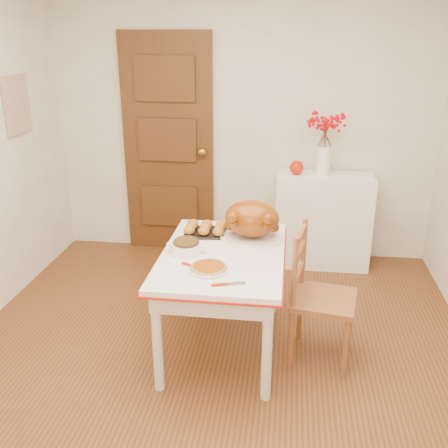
# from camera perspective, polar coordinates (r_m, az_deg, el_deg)

# --- Properties ---
(floor) EXTENTS (3.50, 4.00, 0.00)m
(floor) POSITION_cam_1_polar(r_m,az_deg,el_deg) (3.37, -1.61, -16.48)
(floor) COLOR #472C16
(floor) RESTS_ON ground
(wall_back) EXTENTS (3.50, 0.00, 2.50)m
(wall_back) POSITION_cam_1_polar(r_m,az_deg,el_deg) (4.73, 2.14, 11.18)
(wall_back) COLOR white
(wall_back) RESTS_ON ground
(door_back) EXTENTS (0.85, 0.06, 2.06)m
(door_back) POSITION_cam_1_polar(r_m,az_deg,el_deg) (4.86, -6.28, 8.68)
(door_back) COLOR #3B2410
(door_back) RESTS_ON ground
(photo_board) EXTENTS (0.03, 0.35, 0.45)m
(photo_board) POSITION_cam_1_polar(r_m,az_deg,el_deg) (4.45, -22.29, 12.34)
(photo_board) COLOR #C5B596
(photo_board) RESTS_ON ground
(sideboard) EXTENTS (0.85, 0.38, 0.85)m
(sideboard) POSITION_cam_1_polar(r_m,az_deg,el_deg) (4.72, 11.01, 0.40)
(sideboard) COLOR white
(sideboard) RESTS_ON floor
(kitchen_table) EXTENTS (0.80, 1.17, 0.70)m
(kitchen_table) POSITION_cam_1_polar(r_m,az_deg,el_deg) (3.44, -0.11, -8.59)
(kitchen_table) COLOR white
(kitchen_table) RESTS_ON floor
(chair_oak) EXTENTS (0.46, 0.46, 0.90)m
(chair_oak) POSITION_cam_1_polar(r_m,az_deg,el_deg) (3.34, 11.18, -8.01)
(chair_oak) COLOR brown
(chair_oak) RESTS_ON floor
(berry_vase) EXTENTS (0.28, 0.28, 0.53)m
(berry_vase) POSITION_cam_1_polar(r_m,az_deg,el_deg) (4.53, 11.25, 8.67)
(berry_vase) COLOR white
(berry_vase) RESTS_ON sideboard
(apple) EXTENTS (0.13, 0.13, 0.13)m
(apple) POSITION_cam_1_polar(r_m,az_deg,el_deg) (4.56, 8.17, 6.32)
(apple) COLOR red
(apple) RESTS_ON sideboard
(turkey_platter) EXTENTS (0.45, 0.37, 0.28)m
(turkey_platter) POSITION_cam_1_polar(r_m,az_deg,el_deg) (3.44, 3.16, 0.37)
(turkey_platter) COLOR #86420D
(turkey_platter) RESTS_ON kitchen_table
(pumpkin_pie) EXTENTS (0.28, 0.28, 0.05)m
(pumpkin_pie) POSITION_cam_1_polar(r_m,az_deg,el_deg) (3.03, -1.72, -4.90)
(pumpkin_pie) COLOR #88410D
(pumpkin_pie) RESTS_ON kitchen_table
(stuffing_dish) EXTENTS (0.29, 0.25, 0.10)m
(stuffing_dish) POSITION_cam_1_polar(r_m,az_deg,el_deg) (3.27, -4.28, -2.43)
(stuffing_dish) COLOR brown
(stuffing_dish) RESTS_ON kitchen_table
(rolls_tray) EXTENTS (0.32, 0.27, 0.08)m
(rolls_tray) POSITION_cam_1_polar(r_m,az_deg,el_deg) (3.57, -2.11, -0.53)
(rolls_tray) COLOR #9C6B18
(rolls_tray) RESTS_ON kitchen_table
(pie_server) EXTENTS (0.21, 0.12, 0.01)m
(pie_server) POSITION_cam_1_polar(r_m,az_deg,el_deg) (2.88, 0.52, -6.76)
(pie_server) COLOR silver
(pie_server) RESTS_ON kitchen_table
(carving_knife) EXTENTS (0.26, 0.16, 0.01)m
(carving_knife) POSITION_cam_1_polar(r_m,az_deg,el_deg) (3.07, -2.78, -4.92)
(carving_knife) COLOR silver
(carving_knife) RESTS_ON kitchen_table
(drinking_glass) EXTENTS (0.08, 0.08, 0.12)m
(drinking_glass) POSITION_cam_1_polar(r_m,az_deg,el_deg) (3.66, 0.87, 0.34)
(drinking_glass) COLOR white
(drinking_glass) RESTS_ON kitchen_table
(shaker_pair) EXTENTS (0.09, 0.04, 0.09)m
(shaker_pair) POSITION_cam_1_polar(r_m,az_deg,el_deg) (3.66, 5.20, -0.01)
(shaker_pair) COLOR white
(shaker_pair) RESTS_ON kitchen_table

